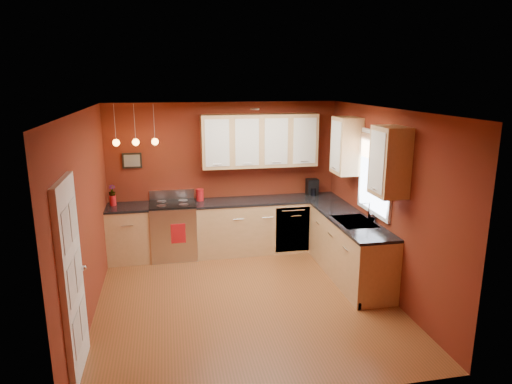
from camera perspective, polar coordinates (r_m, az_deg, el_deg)
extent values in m
plane|color=brown|center=(6.52, -1.38, -13.26)|extent=(4.20, 4.20, 0.00)
cube|color=silver|center=(5.81, -1.54, 10.21)|extent=(4.00, 4.20, 0.02)
cube|color=maroon|center=(8.05, -4.00, 1.89)|extent=(4.00, 0.02, 2.60)
cube|color=maroon|center=(4.10, 3.61, -10.25)|extent=(4.00, 0.02, 2.60)
cube|color=maroon|center=(6.04, -20.53, -3.09)|extent=(0.02, 4.20, 2.60)
cube|color=maroon|center=(6.65, 15.78, -1.20)|extent=(0.02, 4.20, 2.60)
cube|color=tan|center=(7.96, -15.53, -5.11)|extent=(0.70, 0.60, 0.90)
cube|color=tan|center=(8.11, 1.51, -4.22)|extent=(2.54, 0.60, 0.90)
cube|color=tan|center=(7.18, 11.56, -6.97)|extent=(0.60, 2.10, 0.90)
cube|color=black|center=(7.82, -15.75, -1.85)|extent=(0.70, 0.62, 0.04)
cube|color=black|center=(7.97, 1.54, -1.01)|extent=(2.54, 0.62, 0.04)
cube|color=black|center=(7.03, 11.74, -3.39)|extent=(0.62, 2.10, 0.04)
cube|color=#BABABF|center=(7.92, -10.25, -4.81)|extent=(0.76, 0.64, 0.92)
cube|color=black|center=(7.63, -10.21, -5.38)|extent=(0.55, 0.02, 0.32)
cylinder|color=#BABABF|center=(7.55, -10.28, -3.69)|extent=(0.60, 0.02, 0.02)
cube|color=black|center=(7.79, -10.40, -1.50)|extent=(0.76, 0.60, 0.03)
cylinder|color=gray|center=(7.65, -11.74, -1.69)|extent=(0.16, 0.16, 0.01)
cylinder|color=gray|center=(7.65, -9.04, -1.56)|extent=(0.16, 0.16, 0.01)
cylinder|color=gray|center=(7.92, -11.73, -1.15)|extent=(0.16, 0.16, 0.01)
cylinder|color=gray|center=(7.92, -9.12, -1.03)|extent=(0.16, 0.16, 0.01)
cube|color=#BABABF|center=(8.05, -10.47, -0.29)|extent=(0.76, 0.04, 0.16)
cube|color=#BABABF|center=(7.93, 4.59, -4.69)|extent=(0.60, 0.02, 0.80)
cube|color=gray|center=(6.90, 12.22, -3.79)|extent=(0.50, 0.70, 0.05)
cube|color=black|center=(7.05, 11.67, -3.46)|extent=(0.42, 0.30, 0.02)
cube|color=black|center=(6.75, 12.78, -4.29)|extent=(0.42, 0.30, 0.02)
cylinder|color=silver|center=(6.94, 13.96, -2.35)|extent=(0.02, 0.02, 0.28)
cylinder|color=silver|center=(6.87, 13.49, -1.35)|extent=(0.16, 0.02, 0.02)
cube|color=white|center=(6.83, 14.70, 2.27)|extent=(0.04, 1.02, 1.22)
cube|color=white|center=(6.82, 14.58, 2.27)|extent=(0.01, 0.90, 1.10)
cube|color=#AA7355|center=(6.75, 14.66, 5.34)|extent=(0.02, 0.96, 0.36)
cube|color=white|center=(5.02, -22.03, -10.05)|extent=(0.06, 0.82, 2.05)
cube|color=silver|center=(4.65, -22.65, -4.43)|extent=(0.00, 0.28, 0.40)
cube|color=silver|center=(4.98, -21.87, -3.15)|extent=(0.00, 0.28, 0.40)
cube|color=silver|center=(4.84, -22.03, -10.63)|extent=(0.00, 0.28, 0.40)
cube|color=silver|center=(5.16, -21.31, -8.99)|extent=(0.00, 0.28, 0.40)
cube|color=silver|center=(5.08, -21.45, -16.30)|extent=(0.00, 0.28, 0.40)
cube|color=silver|center=(5.39, -20.78, -14.40)|extent=(0.00, 0.28, 0.40)
sphere|color=silver|center=(5.31, -20.73, -8.87)|extent=(0.06, 0.06, 0.06)
cube|color=tan|center=(7.86, 0.45, 6.44)|extent=(2.00, 0.35, 0.90)
cube|color=tan|center=(6.73, 13.57, 4.78)|extent=(0.35, 1.95, 0.90)
cube|color=black|center=(7.93, -15.23, 3.81)|extent=(0.32, 0.03, 0.26)
cylinder|color=gray|center=(7.53, -17.24, 8.17)|extent=(0.01, 0.01, 0.60)
sphere|color=#FFA53F|center=(7.57, -17.07, 5.91)|extent=(0.11, 0.11, 0.11)
cylinder|color=gray|center=(7.51, -14.94, 8.31)|extent=(0.01, 0.01, 0.60)
sphere|color=#FFA53F|center=(7.54, -14.80, 6.04)|extent=(0.11, 0.11, 0.11)
cylinder|color=gray|center=(7.49, -12.63, 8.43)|extent=(0.01, 0.01, 0.60)
sphere|color=#FFA53F|center=(7.53, -12.51, 6.16)|extent=(0.11, 0.11, 0.11)
cylinder|color=#B01317|center=(7.89, -7.04, -0.41)|extent=(0.13, 0.13, 0.19)
cylinder|color=#B01317|center=(7.87, -7.06, 0.31)|extent=(0.14, 0.14, 0.02)
cylinder|color=#B01317|center=(7.90, -17.47, -1.02)|extent=(0.11, 0.11, 0.17)
imported|color=#B01317|center=(7.86, -17.55, 0.13)|extent=(0.14, 0.14, 0.19)
cube|color=black|center=(8.30, 7.03, 0.66)|extent=(0.21, 0.17, 0.29)
cylinder|color=black|center=(8.27, 7.13, 0.04)|extent=(0.11, 0.11, 0.13)
imported|color=silver|center=(6.92, 14.35, -2.89)|extent=(0.10, 0.10, 0.17)
cube|color=#B01317|center=(7.59, -9.69, -5.15)|extent=(0.24, 0.02, 0.32)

